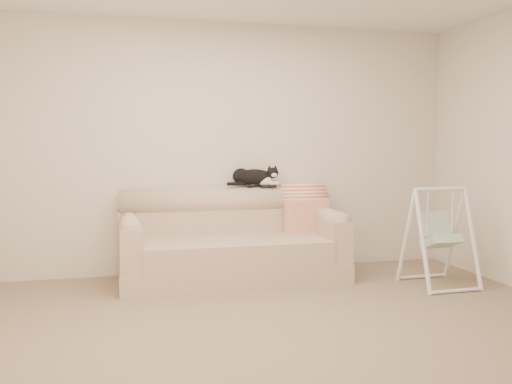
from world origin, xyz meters
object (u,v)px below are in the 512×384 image
Objects in this scene: tuxedo_cat at (254,177)px; remote_a at (255,186)px; sofa at (231,244)px; remote_b at (268,186)px; baby_swing at (439,236)px.

remote_a is at bearing -64.40° from tuxedo_cat.
remote_b is (0.44, 0.20, 0.56)m from sofa.
sofa is at bearing -155.34° from remote_b.
baby_swing reaches higher than remote_a.
tuxedo_cat reaches higher than baby_swing.
remote_b is at bearing 146.00° from baby_swing.
remote_a is 1.90m from baby_swing.
sofa is at bearing 157.93° from baby_swing.
baby_swing reaches higher than sofa.
baby_swing is (1.56, -1.01, -0.53)m from tuxedo_cat.
baby_swing is (1.56, -1.00, -0.44)m from remote_a.
tuxedo_cat reaches higher than remote_b.
sofa is 0.74m from remote_b.
tuxedo_cat is 0.59× the size of baby_swing.
tuxedo_cat is (0.30, 0.25, 0.65)m from sofa.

